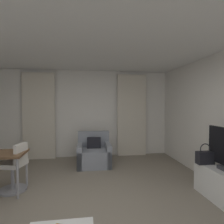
{
  "coord_description": "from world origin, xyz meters",
  "views": [
    {
      "loc": [
        -0.05,
        -2.72,
        1.6
      ],
      "look_at": [
        0.52,
        1.24,
        1.43
      ],
      "focal_mm": 29.94,
      "sensor_mm": 36.0,
      "label": 1
    }
  ],
  "objects": [
    {
      "name": "armchair",
      "position": [
        0.17,
        2.14,
        0.28
      ],
      "size": [
        0.86,
        0.84,
        0.85
      ],
      "color": "gray",
      "rests_on": "ground"
    },
    {
      "name": "ground_plane",
      "position": [
        0.0,
        0.0,
        0.0
      ],
      "size": [
        12.0,
        12.0,
        0.0
      ],
      "primitive_type": "plane",
      "color": "gray"
    },
    {
      "name": "curtain_right_panel",
      "position": [
        1.38,
        2.9,
        1.25
      ],
      "size": [
        0.9,
        0.06,
        2.5
      ],
      "color": "beige",
      "rests_on": "ground"
    },
    {
      "name": "wall_window",
      "position": [
        0.0,
        3.03,
        1.3
      ],
      "size": [
        5.12,
        0.06,
        2.6
      ],
      "color": "silver",
      "rests_on": "ground"
    },
    {
      "name": "curtain_left_panel",
      "position": [
        -1.38,
        2.9,
        1.25
      ],
      "size": [
        0.9,
        0.06,
        2.5
      ],
      "color": "beige",
      "rests_on": "ground"
    },
    {
      "name": "ceiling",
      "position": [
        0.0,
        0.0,
        2.63
      ],
      "size": [
        5.12,
        6.12,
        0.06
      ],
      "primitive_type": "cube",
      "color": "white",
      "rests_on": "wall_left"
    },
    {
      "name": "desk_chair",
      "position": [
        -1.34,
        0.88,
        0.39
      ],
      "size": [
        0.48,
        0.48,
        0.88
      ],
      "color": "gray",
      "rests_on": "ground"
    },
    {
      "name": "handbag_primary",
      "position": [
        2.07,
        0.32,
        0.65
      ],
      "size": [
        0.3,
        0.14,
        0.37
      ],
      "color": "black",
      "rests_on": "tv_console"
    }
  ]
}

